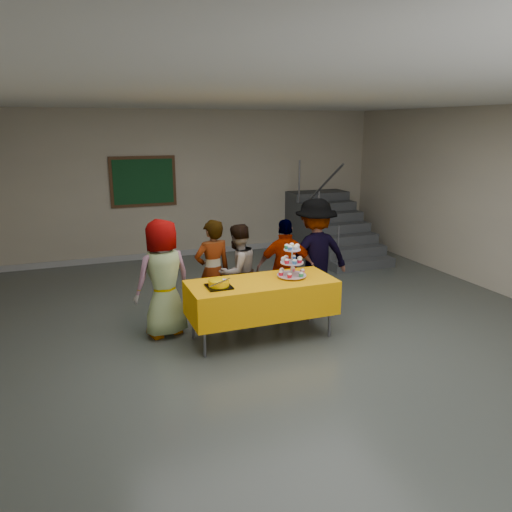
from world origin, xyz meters
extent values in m
plane|color=#4C514C|center=(0.00, 0.00, 0.00)|extent=(10.00, 10.00, 0.00)
cube|color=#B1A78F|center=(0.00, 5.00, 1.50)|extent=(8.00, 0.04, 3.00)
cube|color=silver|center=(0.00, 0.00, 3.00)|extent=(8.00, 10.00, 0.04)
cube|color=#999999|center=(0.00, 4.98, 0.06)|extent=(7.90, 0.03, 0.12)
cylinder|color=#595960|center=(-1.15, 0.16, 0.36)|extent=(0.04, 0.04, 0.73)
cylinder|color=#595960|center=(0.53, 0.16, 0.36)|extent=(0.04, 0.04, 0.73)
cylinder|color=#595960|center=(-1.15, 0.74, 0.36)|extent=(0.04, 0.04, 0.73)
cylinder|color=#595960|center=(0.53, 0.74, 0.36)|extent=(0.04, 0.04, 0.73)
cube|color=#595960|center=(-0.31, 0.45, 0.74)|extent=(1.80, 0.70, 0.02)
cube|color=#F89F04|center=(-0.31, 0.45, 0.55)|extent=(1.88, 0.78, 0.44)
cylinder|color=silver|center=(0.12, 0.47, 0.78)|extent=(0.18, 0.18, 0.01)
cylinder|color=silver|center=(0.12, 0.47, 0.98)|extent=(0.02, 0.02, 0.42)
cylinder|color=silver|center=(0.12, 0.47, 0.80)|extent=(0.38, 0.38, 0.01)
cylinder|color=silver|center=(0.12, 0.47, 0.97)|extent=(0.30, 0.30, 0.01)
cylinder|color=silver|center=(0.12, 0.47, 1.14)|extent=(0.22, 0.22, 0.01)
cube|color=black|center=(-0.89, 0.41, 0.78)|extent=(0.30, 0.30, 0.02)
cylinder|color=#FFC000|center=(-0.89, 0.41, 0.82)|extent=(0.25, 0.25, 0.07)
ellipsoid|color=#FFC000|center=(-0.89, 0.41, 0.86)|extent=(0.25, 0.25, 0.05)
ellipsoid|color=white|center=(-0.85, 0.37, 0.88)|extent=(0.08, 0.08, 0.02)
cube|color=silver|center=(-0.91, 0.28, 0.88)|extent=(0.30, 0.16, 0.04)
imported|color=slate|center=(-1.46, 1.00, 0.77)|extent=(0.87, 0.69, 1.55)
imported|color=slate|center=(-0.73, 1.23, 0.73)|extent=(0.58, 0.43, 1.46)
imported|color=slate|center=(-0.36, 1.25, 0.68)|extent=(0.81, 0.73, 1.36)
imported|color=slate|center=(0.29, 1.04, 0.71)|extent=(0.90, 0.59, 1.42)
imported|color=slate|center=(0.80, 1.13, 0.84)|extent=(1.09, 0.63, 1.67)
cube|color=#424447|center=(2.70, 2.75, 0.09)|extent=(1.30, 0.30, 0.18)
cube|color=#424447|center=(2.70, 3.05, 0.18)|extent=(1.30, 0.30, 0.36)
cube|color=#424447|center=(2.70, 3.35, 0.27)|extent=(1.30, 0.30, 0.54)
cube|color=#424447|center=(2.70, 3.65, 0.36)|extent=(1.30, 0.30, 0.72)
cube|color=#424447|center=(2.70, 3.95, 0.45)|extent=(1.30, 0.30, 0.90)
cube|color=#424447|center=(2.70, 4.25, 0.54)|extent=(1.30, 0.30, 1.08)
cube|color=#424447|center=(2.70, 4.55, 0.63)|extent=(1.30, 0.30, 1.26)
cube|color=#424447|center=(2.70, 4.85, 0.63)|extent=(1.30, 0.30, 1.26)
cylinder|color=#595960|center=(2.10, 2.70, 0.45)|extent=(0.04, 0.04, 0.90)
cylinder|color=#595960|center=(2.10, 3.50, 0.99)|extent=(0.04, 0.04, 0.90)
cylinder|color=#595960|center=(2.10, 4.40, 1.53)|extent=(0.04, 0.04, 0.90)
cylinder|color=#595960|center=(2.10, 3.55, 1.44)|extent=(0.04, 1.85, 1.20)
cube|color=#472B16|center=(-1.07, 4.97, 1.60)|extent=(1.30, 0.04, 1.00)
cube|color=#164521|center=(-1.07, 4.94, 1.60)|extent=(1.18, 0.02, 0.88)
camera|label=1|loc=(-2.53, -5.16, 2.68)|focal=35.00mm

